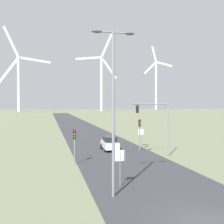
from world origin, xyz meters
The scene contains 12 objects.
ground_plane centered at (0.00, 0.00, 0.00)m, with size 600.00×600.00×0.00m, color #757A5B.
road_surface centered at (0.00, 48.00, 0.00)m, with size 10.00×240.00×0.01m.
streetlamp centered at (-3.68, 4.76, 6.65)m, with size 2.87×0.32×10.77m.
stop_sign_near centered at (-2.69, 6.67, 1.89)m, with size 0.81×0.07×2.70m.
stop_sign_far centered at (4.99, 23.32, 1.76)m, with size 0.81×0.07×2.52m.
traffic_light_post_near_left centered at (-5.26, 14.50, 2.57)m, with size 0.28×0.33×3.50m.
traffic_light_post_near_right centered at (3.82, 20.56, 2.96)m, with size 0.28×0.34×4.04m.
traffic_light_mast_overhead centered at (4.31, 16.29, 4.50)m, with size 4.61×0.35×6.32m.
car_approaching centered at (0.05, 21.65, 0.91)m, with size 1.97×4.17×1.83m.
wind_turbine_left centered at (-29.41, 198.91, 26.76)m, with size 38.57×8.97×64.14m.
wind_turbine_center centered at (38.35, 216.52, 29.70)m, with size 36.91×2.60×68.64m.
wind_turbine_right centered at (105.20, 251.00, 30.79)m, with size 28.33×11.06×68.30m.
Camera 1 is at (-7.79, -11.69, 6.07)m, focal length 42.00 mm.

